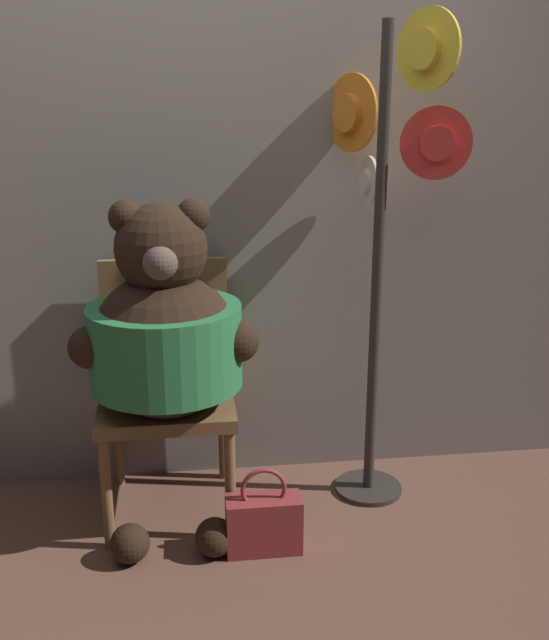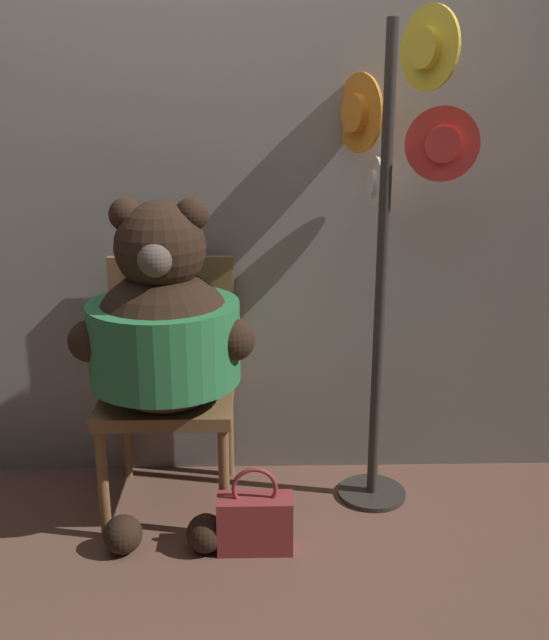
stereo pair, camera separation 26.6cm
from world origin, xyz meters
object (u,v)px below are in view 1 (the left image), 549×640
teddy_bear (165,336)px  hat_display_rack (385,215)px  handbag_on_ground (264,522)px  chair (167,378)px

teddy_bear → hat_display_rack: size_ratio=0.67×
teddy_bear → handbag_on_ground: (0.33, -0.23, -0.64)m
hat_display_rack → handbag_on_ground: hat_display_rack is taller
chair → teddy_bear: size_ratio=0.78×
chair → teddy_bear: bearing=-87.7°
teddy_bear → handbag_on_ground: teddy_bear is taller
chair → hat_display_rack: size_ratio=0.52×
hat_display_rack → handbag_on_ground: (-0.51, -0.37, -1.04)m
handbag_on_ground → teddy_bear: bearing=144.7°
chair → handbag_on_ground: size_ratio=2.94×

